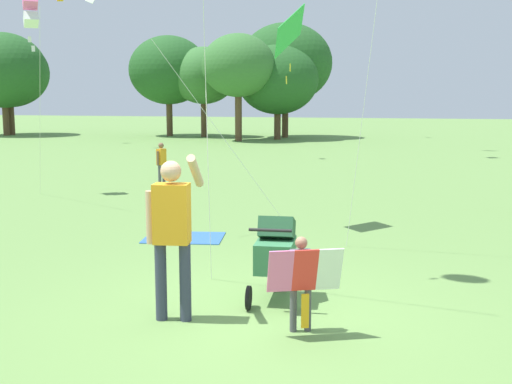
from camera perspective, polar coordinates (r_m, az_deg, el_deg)
name	(u,v)px	position (r m, az deg, el deg)	size (l,w,h in m)	color
ground_plane	(255,316)	(7.27, -0.08, -11.02)	(120.00, 120.00, 0.00)	#668E47
treeline_distant	(200,71)	(36.52, -5.06, 10.72)	(45.96, 7.37, 6.39)	brown
child_with_butterfly_kite	(302,275)	(6.62, 4.12, -7.42)	(0.77, 0.49, 1.01)	#4C4C51
person_adult_flyer	(172,225)	(6.93, -7.51, -2.97)	(0.58, 0.58, 1.84)	#33384C
stroller	(276,251)	(7.64, 1.77, -5.27)	(0.58, 1.10, 1.03)	black
kite_orange_delta	(31,11)	(16.65, -19.50, 14.97)	(1.81, 2.45, 4.82)	pink
kite_blue_high	(287,36)	(11.71, 2.82, 13.74)	(2.34, 1.94, 4.06)	green
person_sitting_far	(161,160)	(17.34, -8.45, 2.80)	(0.22, 0.36, 1.17)	#4C4C51
picnic_blanket	(184,238)	(11.08, -6.46, -4.08)	(1.34, 0.93, 0.02)	#3366B2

